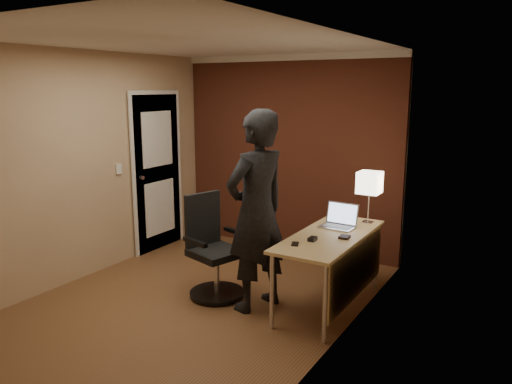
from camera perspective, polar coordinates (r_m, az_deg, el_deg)
room at (r=6.20m, az=-0.29°, el=5.12°), size 4.00×4.00×4.00m
desk at (r=4.81m, az=9.24°, el=-6.40°), size 0.60×1.50×0.73m
desk_lamp at (r=5.17m, az=12.85°, el=0.98°), size 0.22×0.22×0.54m
laptop at (r=5.06m, az=9.55°, el=-3.23°), size 0.34×0.27×0.23m
mouse at (r=4.59m, az=6.48°, el=-5.35°), size 0.06×0.10×0.03m
phone at (r=4.47m, az=4.49°, el=-5.93°), size 0.10×0.13×0.01m
wallet at (r=4.70m, az=10.08°, el=-5.09°), size 0.10×0.12×0.02m
office_chair at (r=5.12m, az=-5.00°, el=-6.92°), size 0.58×0.64×1.03m
person at (r=4.68m, az=0.07°, el=-2.25°), size 0.64×0.80×1.91m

